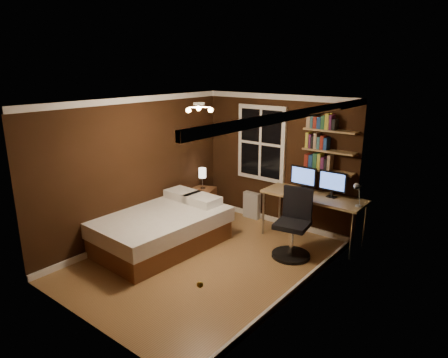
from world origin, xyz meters
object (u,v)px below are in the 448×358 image
Objects in this scene: bedside_lamp at (202,178)px; monitor_right at (332,184)px; monitor_left at (303,179)px; nightstand at (203,202)px; desk at (313,198)px; bed at (159,228)px; desk_lamp at (358,194)px; radiator at (252,205)px; office_chair at (293,230)px.

bedside_lamp is 2.65m from monitor_right.
monitor_left is at bearing 180.00° from monitor_right.
nightstand is 0.32× the size of desk.
bed is 5.14× the size of desk_lamp.
radiator is at bearing 78.76° from bed.
bedside_lamp is 2.12m from monitor_left.
monitor_left reaches higher than office_chair.
desk is 0.42m from monitor_right.
monitor_right is at bearing -5.31° from radiator.
bed is 3.03m from monitor_right.
monitor_right is at bearing 42.68° from bed.
desk_lamp reaches higher than desk.
bed is at bearing -137.26° from desk.
radiator is 1.78m from office_chair.
desk_lamp is 1.15m from office_chair.
desk_lamp is (1.07, -0.25, -0.01)m from monitor_left.
radiator is at bearing 174.69° from monitor_right.
nightstand is 2.40m from office_chair.
desk is at bearing -13.02° from nightstand.
bedside_lamp is at bearing -149.61° from radiator.
monitor_left is 0.43× the size of office_chair.
desk is (2.33, 0.26, 0.50)m from nightstand.
desk is 4.04× the size of desk_lamp.
nightstand is (-0.37, 1.54, -0.03)m from bed.
office_chair is (0.03, -0.73, -0.34)m from desk.
monitor_left is at bearing 9.63° from bedside_lamp.
monitor_right reaches higher than bed.
monitor_right is (1.74, -0.16, 0.80)m from radiator.
bed is 5.20× the size of bedside_lamp.
office_chair is at bearing -144.38° from desk_lamp.
radiator is at bearing 169.73° from desk_lamp.
monitor_left reaches higher than desk.
bed is 2.12m from radiator.
nightstand is 2.75m from monitor_right.
radiator is 0.30× the size of desk.
bed is 1.27× the size of desk.
office_chair is at bearing -11.14° from bedside_lamp.
bedside_lamp is at bearing 106.04° from bed.
desk is 1.58× the size of office_chair.
bedside_lamp reaches higher than bed.
monitor_right is 0.43× the size of office_chair.
office_chair is (-0.26, -0.81, -0.63)m from monitor_right.
desk_lamp reaches higher than bedside_lamp.
nightstand is 2.39m from desk.
nightstand is 0.50m from bedside_lamp.
desk is 0.39m from monitor_left.
desk_lamp is at bearing -17.60° from nightstand.
monitor_left is at bearing 99.37° from office_chair.
nightstand is at bearing 0.00° from bedside_lamp.
radiator is (0.88, 0.51, -0.02)m from nightstand.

